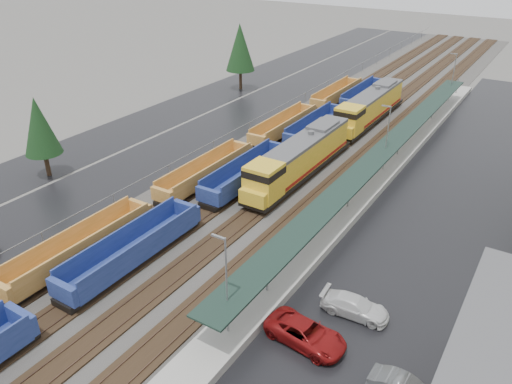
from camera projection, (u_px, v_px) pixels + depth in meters
ballast_strip at (340, 132)px, 67.88m from camera, size 20.00×160.00×0.08m
trackbed at (340, 131)px, 67.82m from camera, size 14.60×160.00×0.22m
west_parking_lot at (248, 113)px, 74.98m from camera, size 10.00×160.00×0.02m
west_road at (196, 102)px, 79.71m from camera, size 9.00×160.00×0.02m
east_commuter_lot at (471, 196)px, 51.41m from camera, size 16.00×100.00×0.02m
station_platform at (383, 169)px, 55.57m from camera, size 3.00×80.00×8.00m
chainlink_fence at (274, 112)px, 70.47m from camera, size 0.08×160.04×2.02m
tree_west_near at (39, 126)px, 53.12m from camera, size 3.96×3.96×9.00m
tree_west_far at (240, 47)px, 82.96m from camera, size 4.84×4.84×11.00m
locomotive_lead at (299, 159)px, 53.79m from camera, size 3.09×20.38×4.61m
locomotive_trail at (369, 107)px, 69.53m from camera, size 3.09×20.38×4.61m
well_string_yellow at (152, 205)px, 47.32m from camera, size 2.58×100.36×2.29m
well_string_blue at (198, 207)px, 46.89m from camera, size 2.82×99.63×2.50m
parked_car_east_b at (306, 334)px, 32.75m from camera, size 3.15×5.81×1.55m
parked_car_east_c at (355, 307)px, 35.21m from camera, size 2.31×4.99×1.41m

